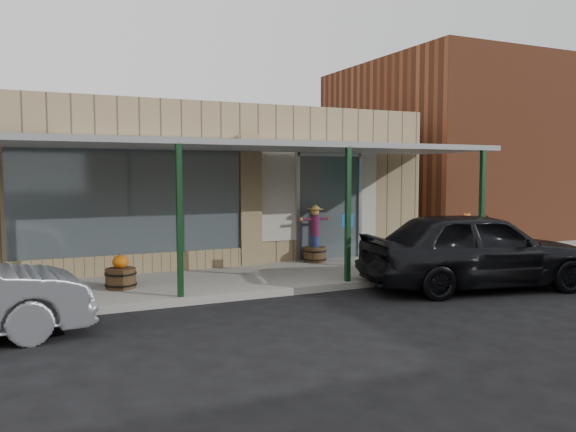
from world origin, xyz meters
name	(u,v)px	position (x,y,z in m)	size (l,w,h in m)	color
ground	(320,322)	(0.00, 0.00, 0.00)	(120.00, 120.00, 0.00)	black
sidewalk	(244,280)	(0.00, 3.60, 0.07)	(40.00, 3.20, 0.15)	gray
storefront	(190,185)	(0.00, 8.16, 2.09)	(12.00, 6.25, 4.20)	#8C7956
awning	(244,148)	(0.00, 3.56, 3.01)	(12.00, 3.00, 3.04)	gray
block_buildings_near	(242,132)	(2.01, 9.20, 3.77)	(61.00, 8.00, 8.00)	brown
barrel_scarecrow	(315,242)	(2.39, 4.80, 0.66)	(0.91, 0.64, 1.50)	#4F361F
barrel_pumpkin	(121,276)	(-2.70, 3.44, 0.40)	(0.62, 0.62, 0.71)	#4F361F
handicap_sign	(347,236)	(2.10, 2.67, 1.04)	(0.29, 0.04, 1.39)	gray
parked_sedan	(476,249)	(4.27, 1.00, 0.84)	(5.22, 2.91, 1.68)	black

